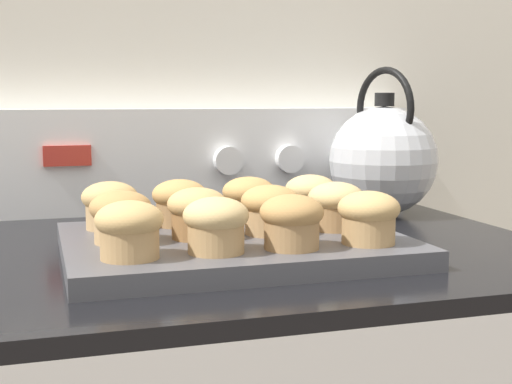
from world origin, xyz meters
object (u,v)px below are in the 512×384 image
Objects in this scene: muffin_r1_c2 at (270,208)px; muffin_r2_c0 at (110,204)px; muffin_pan at (233,245)px; muffin_r1_c3 at (336,205)px; muffin_r0_c0 at (129,228)px; muffin_r2_c3 at (311,195)px; muffin_r0_c2 at (292,220)px; muffin_r1_c0 at (121,215)px; muffin_r2_c1 at (180,201)px; muffin_r0_c3 at (369,216)px; muffin_r0_c1 at (216,224)px; muffin_r1_c1 at (197,212)px; tea_kettle at (382,158)px; muffin_r2_c2 at (249,198)px.

muffin_r1_c2 and muffin_r2_c0 have the same top height.
muffin_pan is 0.06m from muffin_r1_c2.
muffin_r0_c0 is at bearing -161.68° from muffin_r1_c3.
muffin_r2_c3 is (0.00, 0.08, 0.00)m from muffin_r1_c3.
muffin_r0_c2 is 1.00× the size of muffin_r1_c3.
muffin_r1_c0 is 0.12m from muffin_r2_c1.
muffin_pan is 5.65× the size of muffin_r2_c1.
muffin_r1_c2 reaches higher than muffin_pan.
muffin_r0_c0 is 1.00× the size of muffin_r1_c3.
muffin_r0_c2 is (0.04, -0.09, 0.04)m from muffin_pan.
muffin_r2_c0 is at bearing 146.34° from muffin_pan.
muffin_r2_c0 is at bearing 179.88° from muffin_r2_c3.
muffin_r0_c3 is (0.09, 0.00, 0.00)m from muffin_r0_c2.
muffin_r1_c0 is 0.25m from muffin_r1_c3.
muffin_r0_c3 is at bearing -34.16° from muffin_pan.
muffin_r0_c1 is 0.24m from muffin_r2_c3.
muffin_r0_c1 is at bearing -135.12° from muffin_r2_c3.
muffin_r2_c0 is (-0.09, 0.09, 0.00)m from muffin_r1_c1.
muffin_r1_c0 is (-0.13, -0.00, 0.04)m from muffin_pan.
muffin_r2_c1 is (-0.17, 0.08, 0.00)m from muffin_r1_c3.
muffin_r0_c0 is 1.00× the size of muffin_r0_c1.
muffin_r1_c0 is at bearing -179.27° from muffin_r1_c3.
muffin_r0_c0 is at bearing -179.60° from muffin_r0_c1.
muffin_r1_c3 is at bearing 44.83° from muffin_r0_c2.
muffin_r2_c3 is at bearing 0.92° from muffin_r2_c1.
muffin_r0_c0 is at bearing 179.38° from muffin_r0_c3.
muffin_r2_c3 is at bearing 89.55° from muffin_r0_c3.
tea_kettle is at bearing 60.46° from muffin_r0_c3.
muffin_r0_c3 is 0.12m from muffin_r1_c2.
muffin_r0_c3 is 0.24m from muffin_r2_c1.
tea_kettle is at bearing 36.65° from muffin_r2_c3.
muffin_r1_c1 is at bearing 91.02° from muffin_r0_c1.
muffin_r0_c2 is 0.18m from muffin_r1_c0.
muffin_r0_c0 and muffin_r1_c0 have the same top height.
muffin_pan is 5.65× the size of muffin_r2_c0.
muffin_r1_c1 is 1.00× the size of muffin_r2_c2.
muffin_r2_c3 is (0.26, -0.00, 0.00)m from muffin_r2_c0.
muffin_r0_c0 is at bearing 178.94° from muffin_r0_c2.
muffin_r1_c3 is at bearing -25.42° from muffin_r2_c1.
muffin_r0_c2 and muffin_r2_c2 have the same top height.
muffin_r2_c2 is at bearing 1.81° from muffin_r2_c1.
muffin_r0_c2 is 1.00× the size of muffin_r1_c1.
muffin_r2_c2 is (0.08, 0.17, 0.00)m from muffin_r0_c1.
muffin_r2_c3 is at bearing 44.88° from muffin_r0_c1.
muffin_r0_c1 is 1.00× the size of muffin_r1_c3.
muffin_pan is 0.06m from muffin_r1_c1.
muffin_r1_c0 is at bearing -178.80° from muffin_pan.
muffin_pan is at bearing -117.42° from muffin_r2_c2.
muffin_r2_c2 is (0.04, 0.08, 0.04)m from muffin_pan.
muffin_r1_c1 is 0.17m from muffin_r1_c3.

